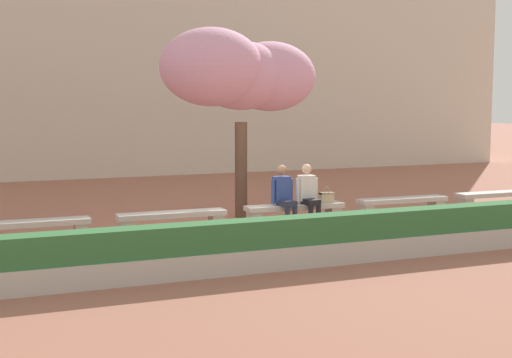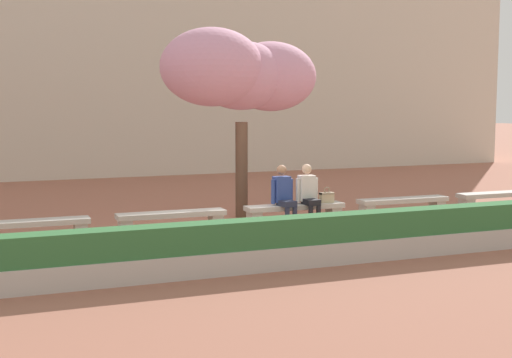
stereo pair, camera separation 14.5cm
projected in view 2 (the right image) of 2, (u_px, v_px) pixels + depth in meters
ground_plane at (235, 230)px, 14.55m from camera, size 100.00×100.00×0.00m
building_facade at (114, 29)px, 25.64m from camera, size 31.09×4.00×10.31m
stone_bench_near_west at (30, 228)px, 13.04m from camera, size 2.17×0.46×0.45m
stone_bench_center at (172, 219)px, 14.03m from camera, size 2.17×0.46×0.45m
stone_bench_near_east at (295, 211)px, 15.01m from camera, size 2.17×0.46×0.45m
stone_bench_east_end at (403, 204)px, 16.00m from camera, size 2.17×0.46×0.45m
stone_bench_far_east at (499, 198)px, 16.98m from camera, size 2.17×0.46×0.45m
person_seated_left at (284, 194)px, 14.82m from camera, size 0.51×0.71×1.29m
person_seated_right at (308, 192)px, 15.02m from camera, size 0.51×0.68×1.29m
handbag at (327, 197)px, 15.23m from camera, size 0.30×0.15×0.34m
cherry_tree_main at (240, 73)px, 15.67m from camera, size 3.70×2.35×4.18m
planter_hedge_foreground at (307, 241)px, 11.41m from camera, size 19.34×0.50×0.80m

